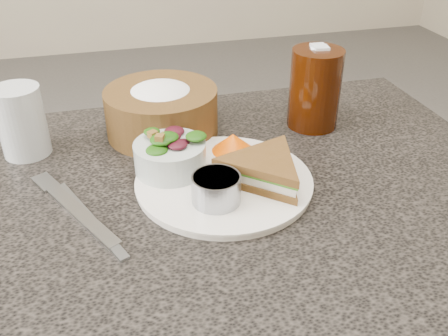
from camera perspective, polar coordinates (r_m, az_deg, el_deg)
name	(u,v)px	position (r m, az deg, el deg)	size (l,w,h in m)	color
dinner_plate	(224,182)	(0.73, 0.00, -1.63)	(0.26, 0.26, 0.01)	silver
sandwich	(264,169)	(0.72, 4.64, -0.17)	(0.15, 0.15, 0.04)	#523519
salad_bowl	(170,152)	(0.74, -6.21, 1.86)	(0.11, 0.11, 0.06)	#AFBAB5
dressing_ramekin	(216,189)	(0.67, -0.89, -2.43)	(0.07, 0.07, 0.04)	#8F939D
orange_wedge	(233,143)	(0.79, 1.03, 2.91)	(0.07, 0.07, 0.03)	#FF5A01
fork	(78,211)	(0.71, -16.38, -4.78)	(0.02, 0.20, 0.01)	#A7A8A8
knife	(90,219)	(0.69, -15.11, -5.62)	(0.01, 0.20, 0.00)	#A7AEB6
bread_basket	(161,104)	(0.87, -7.18, 7.28)	(0.19, 0.19, 0.11)	brown
cola_glass	(315,85)	(0.89, 10.39, 9.26)	(0.09, 0.09, 0.15)	black
water_glass	(21,121)	(0.86, -22.14, 4.95)	(0.08, 0.08, 0.11)	silver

